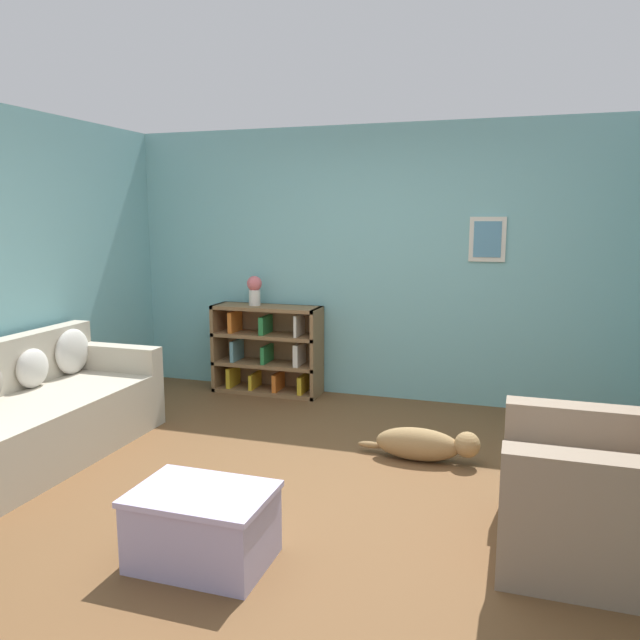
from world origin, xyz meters
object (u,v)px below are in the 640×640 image
at_px(recliner_chair, 623,492).
at_px(dog, 425,444).
at_px(couch, 33,415).
at_px(coffee_table, 203,524).
at_px(bookshelf, 268,350).
at_px(vase, 254,289).

xyz_separation_m(recliner_chair, dog, (-1.15, 1.00, -0.24)).
bearing_deg(couch, coffee_table, -25.52).
height_order(coffee_table, dog, coffee_table).
xyz_separation_m(bookshelf, dog, (1.78, -1.33, -0.30)).
xyz_separation_m(bookshelf, vase, (-0.13, -0.02, 0.62)).
distance_m(dog, vase, 2.48).
xyz_separation_m(recliner_chair, vase, (-3.05, 2.31, 0.68)).
height_order(bookshelf, recliner_chair, recliner_chair).
bearing_deg(couch, recliner_chair, -2.92).
distance_m(coffee_table, vase, 3.28).
relative_size(bookshelf, dog, 1.21).
bearing_deg(coffee_table, bookshelf, 106.50).
distance_m(bookshelf, coffee_table, 3.16).
height_order(recliner_chair, coffee_table, recliner_chair).
distance_m(couch, vase, 2.38).
bearing_deg(vase, coffee_table, -71.18).
bearing_deg(recliner_chair, bookshelf, 141.49).
bearing_deg(dog, recliner_chair, -40.92).
relative_size(couch, recliner_chair, 1.77).
relative_size(bookshelf, vase, 3.71).
bearing_deg(dog, bookshelf, 143.16).
xyz_separation_m(coffee_table, dog, (0.88, 1.69, -0.08)).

